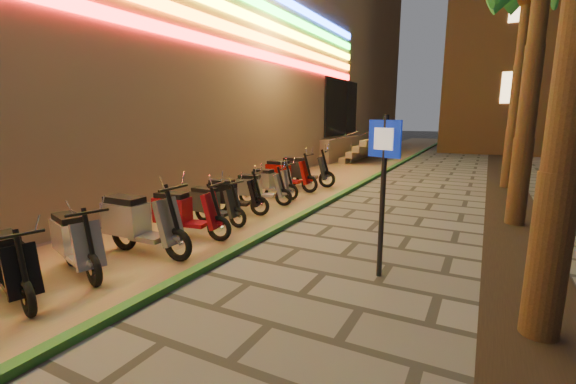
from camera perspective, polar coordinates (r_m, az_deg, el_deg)
The scene contains 16 objects.
ground at distance 4.66m, azimuth -17.75°, elevation -20.33°, with size 120.00×120.00×0.00m, color #474442.
parking_strip at distance 14.08m, azimuth 3.90°, elevation 1.47°, with size 3.40×60.00×0.01m, color #8C7251.
green_curb at distance 13.50m, azimuth 10.53°, elevation 1.07°, with size 0.18×60.00×0.10m, color #235F24.
planting_strip at distance 8.12m, azimuth 31.13°, elevation -7.53°, with size 1.20×40.00×0.02m, color black.
mall_building at distance 22.95m, azimuth -29.63°, elevation 22.71°, with size 24.23×44.00×15.00m.
pedestrian_sign at distance 5.74m, azimuth 13.94°, elevation 2.54°, with size 0.51×0.22×2.41m.
scooter_4 at distance 6.33m, azimuth -35.81°, elevation -8.72°, with size 1.53×0.78×1.08m.
scooter_5 at distance 6.83m, azimuth -29.05°, elevation -6.42°, with size 1.60×0.86×1.14m.
scooter_6 at distance 7.23m, azimuth -21.36°, elevation -4.22°, with size 1.85×0.65×1.30m.
scooter_7 at distance 7.91m, azimuth -15.24°, elevation -2.97°, with size 1.67×0.69×1.17m.
scooter_8 at distance 8.79m, azimuth -11.13°, elevation -1.74°, with size 1.47×0.52×1.04m.
scooter_9 at distance 9.57m, azimuth -8.41°, elevation -0.43°, with size 1.57×0.71×1.10m.
scooter_10 at distance 10.46m, azimuth -4.51°, elevation 0.59°, with size 1.51×0.78×1.07m.
scooter_11 at distance 11.38m, azimuth -2.68°, elevation 1.50°, with size 1.53×0.54×1.08m.
scooter_12 at distance 12.40m, azimuth -0.35°, elevation 2.67°, with size 1.76×0.62×1.25m.
scooter_13 at distance 13.13m, azimuth 2.05°, elevation 3.23°, with size 1.83×0.86×1.29m.
Camera 1 is at (2.92, -2.73, 2.41)m, focal length 24.00 mm.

